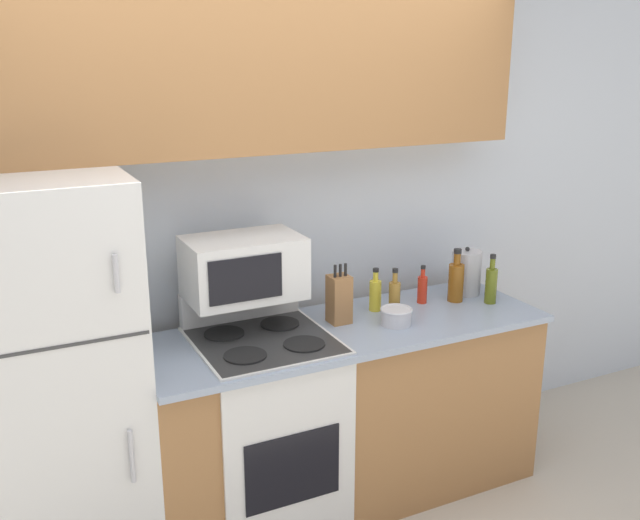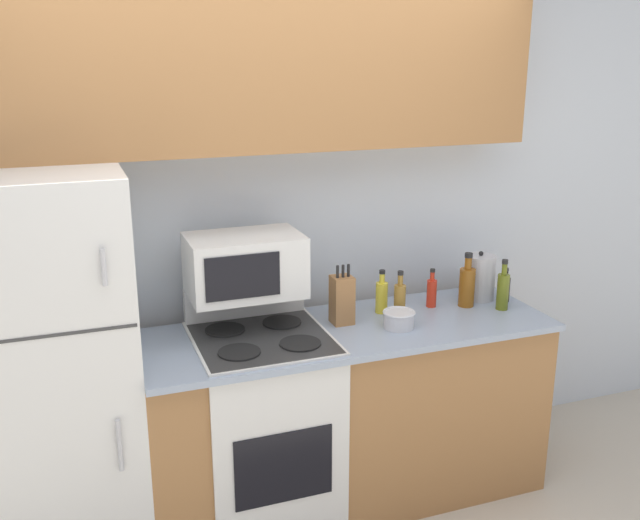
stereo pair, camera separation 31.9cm
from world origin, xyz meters
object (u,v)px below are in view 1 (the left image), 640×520
refrigerator (59,386)px  bottle_cooking_spray (375,294)px  microwave (243,267)px  knife_block (339,299)px  bottle_hot_sauce (422,288)px  bottle_olive_oil (491,284)px  bottle_soy_sauce (491,282)px  kettle (466,272)px  bowl (396,316)px  bottle_vinegar (394,297)px  bottle_whiskey (456,281)px  stove (265,429)px

refrigerator → bottle_cooking_spray: 1.53m
microwave → knife_block: 0.50m
microwave → bottle_cooking_spray: microwave is taller
bottle_hot_sauce → bottle_olive_oil: (0.32, -0.16, 0.02)m
bottle_soy_sauce → kettle: bearing=141.9°
bowl → bottle_vinegar: 0.14m
microwave → bottle_olive_oil: microwave is taller
bottle_soy_sauce → bottle_whiskey: size_ratio=0.64×
microwave → bottle_hot_sauce: 0.99m
kettle → bottle_olive_oil: bearing=-82.5°
bottle_olive_oil → kettle: same height
refrigerator → bottle_hot_sauce: (1.80, 0.05, 0.13)m
stove → kettle: size_ratio=4.22×
stove → bottle_soy_sauce: size_ratio=6.08×
microwave → knife_block: microwave is taller
microwave → bottle_whiskey: bearing=-3.6°
stove → bottle_cooking_spray: bottle_cooking_spray is taller
bottle_olive_oil → kettle: 0.18m
knife_block → bottle_soy_sauce: (0.91, -0.01, -0.05)m
bottle_soy_sauce → bottle_olive_oil: 0.13m
refrigerator → microwave: (0.83, 0.07, 0.37)m
refrigerator → microwave: refrigerator is taller
kettle → refrigerator: bearing=-178.0°
microwave → bottle_soy_sauce: microwave is taller
microwave → bottle_cooking_spray: size_ratio=2.35×
stove → bottle_soy_sauce: (1.32, 0.05, 0.51)m
knife_block → bottle_vinegar: bearing=-7.3°
microwave → bottle_cooking_spray: (0.69, -0.01, -0.23)m
bottle_soy_sauce → bottle_cooking_spray: (-0.67, 0.07, 0.02)m
microwave → kettle: 1.27m
bottle_soy_sauce → bottle_hot_sauce: 0.40m
bowl → bottle_whiskey: bearing=18.3°
bottle_soy_sauce → bottle_vinegar: bearing=-177.2°
refrigerator → bottle_whiskey: (1.97, 0.00, 0.17)m
microwave → bottle_olive_oil: size_ratio=1.99×
microwave → bowl: 0.76m
refrigerator → kettle: bearing=2.0°
microwave → kettle: size_ratio=2.00×
stove → kettle: 1.35m
refrigerator → bottle_olive_oil: 2.12m
bottle_vinegar → bottle_cooking_spray: 0.11m
stove → bottle_olive_oil: 1.36m
refrigerator → bottle_soy_sauce: (2.19, -0.01, 0.13)m
bowl → kettle: bearing=21.3°
bowl → bottle_soy_sauce: size_ratio=0.86×
knife_block → bottle_cooking_spray: (0.24, 0.06, -0.03)m
bottle_soy_sauce → kettle: size_ratio=0.69×
bottle_hot_sauce → bottle_whiskey: bottle_whiskey is taller
refrigerator → kettle: size_ratio=6.70×
bowl → bottle_hot_sauce: bearing=35.6°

